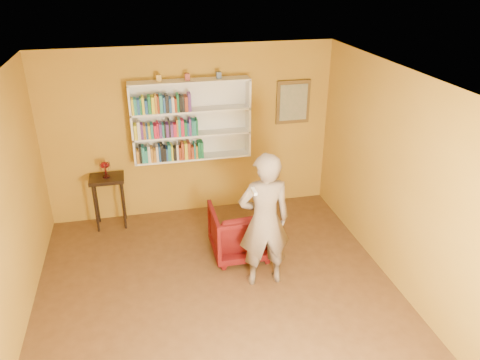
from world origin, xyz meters
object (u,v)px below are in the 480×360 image
Objects in this scene: bookshelf at (191,120)px; console_table at (108,186)px; person at (264,221)px; ruby_lustre at (105,166)px; armchair at (240,231)px.

console_table is at bearing -173.18° from bookshelf.
console_table is at bearing -43.36° from person.
ruby_lustre reaches higher than armchair.
person is (0.61, -2.05, -0.70)m from bookshelf.
person reaches higher than console_table.
console_table is 2.72m from person.
bookshelf is 2.21× the size of armchair.
person is at bearing -44.11° from console_table.
armchair is at bearing -34.13° from console_table.
bookshelf is 2.15× the size of console_table.
bookshelf is 1.62m from console_table.
person is (0.15, -0.67, 0.53)m from armchair.
ruby_lustre is (-1.33, -0.16, -0.58)m from bookshelf.
console_table is 0.46× the size of person.
console_table reaches higher than armchair.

